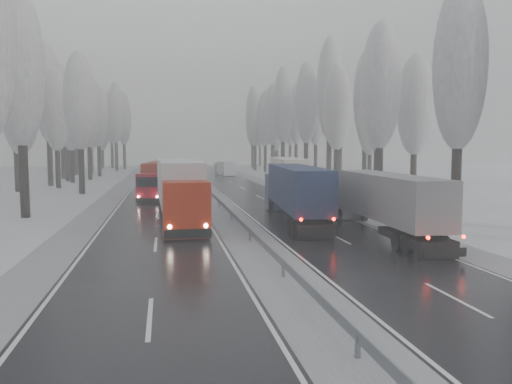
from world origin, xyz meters
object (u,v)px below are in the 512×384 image
object	(u,v)px
truck_cream_box	(287,174)
truck_red_white	(179,186)
truck_grey_tarp	(381,199)
truck_blue_box	(294,189)
truck_red_red	(158,177)
box_truck_distant	(225,168)

from	to	relation	value
truck_cream_box	truck_red_white	size ratio (longest dim) A/B	0.96
truck_grey_tarp	truck_blue_box	size ratio (longest dim) A/B	0.94
truck_grey_tarp	truck_red_white	world-z (taller)	truck_red_white
truck_grey_tarp	truck_cream_box	size ratio (longest dim) A/B	0.90
truck_blue_box	truck_red_white	xyz separation A→B (m)	(-8.05, 1.83, 0.22)
truck_red_white	truck_red_red	size ratio (longest dim) A/B	1.18
truck_grey_tarp	box_truck_distant	bearing A→B (deg)	93.97
truck_red_white	truck_cream_box	bearing A→B (deg)	51.16
truck_grey_tarp	truck_cream_box	bearing A→B (deg)	92.35
truck_blue_box	truck_red_red	world-z (taller)	truck_blue_box
truck_blue_box	truck_red_red	size ratio (longest dim) A/B	1.08
truck_grey_tarp	truck_red_white	bearing A→B (deg)	149.30
truck_cream_box	truck_red_red	size ratio (longest dim) A/B	1.13
truck_red_white	truck_grey_tarp	bearing A→B (deg)	-34.73
truck_blue_box	truck_red_white	bearing A→B (deg)	172.40
box_truck_distant	truck_grey_tarp	bearing A→B (deg)	-96.01
truck_blue_box	truck_cream_box	bearing A→B (deg)	82.85
box_truck_distant	truck_red_white	size ratio (longest dim) A/B	0.42
truck_grey_tarp	truck_cream_box	distance (m)	23.44
truck_grey_tarp	box_truck_distant	size ratio (longest dim) A/B	2.03
truck_grey_tarp	truck_blue_box	bearing A→B (deg)	125.43
truck_blue_box	truck_cream_box	distance (m)	17.95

